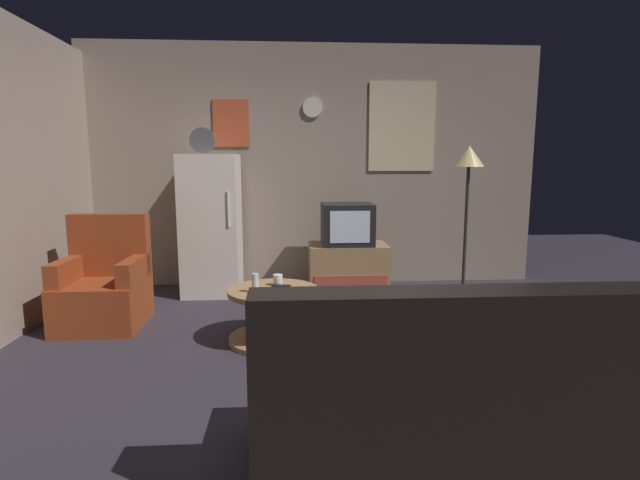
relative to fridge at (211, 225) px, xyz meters
name	(u,v)px	position (x,y,z in m)	size (l,w,h in m)	color
ground_plane	(331,365)	(1.12, -2.01, -0.75)	(12.00, 12.00, 0.00)	#2D2833
wall_with_art	(314,166)	(1.13, 0.44, 0.62)	(5.20, 0.12, 2.73)	gray
fridge	(211,225)	(0.00, 0.00, 0.00)	(0.60, 0.62, 1.77)	silver
tv_stand	(348,269)	(1.47, -0.10, -0.48)	(0.84, 0.53, 0.54)	#9E754C
crt_tv	(347,224)	(1.46, -0.10, 0.01)	(0.54, 0.51, 0.44)	black
standing_lamp	(468,168)	(2.72, -0.22, 0.60)	(0.32, 0.32, 1.59)	#332D28
coffee_table	(274,315)	(0.71, -1.52, -0.54)	(0.72, 0.72, 0.43)	#9E754C
wine_glass	(255,283)	(0.57, -1.62, -0.25)	(0.05, 0.05, 0.15)	silver
mug_ceramic_white	(278,280)	(0.74, -1.41, -0.28)	(0.08, 0.08, 0.09)	silver
remote_control	(281,286)	(0.77, -1.48, -0.31)	(0.15, 0.04, 0.02)	black
armchair	(104,287)	(-0.78, -1.00, -0.42)	(0.68, 0.68, 0.96)	maroon
couch	(443,407)	(1.53, -3.23, -0.44)	(1.70, 0.80, 0.92)	black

